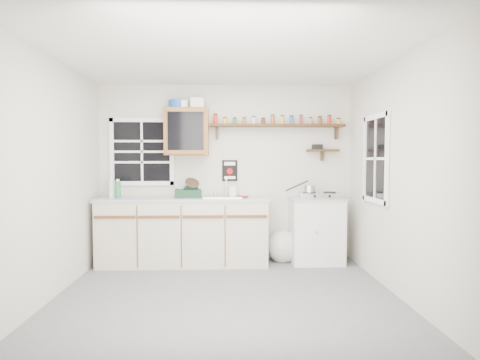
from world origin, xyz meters
The scene contains 18 objects.
room centered at (0.00, 0.00, 1.25)m, with size 3.64×3.24×2.54m.
main_cabinet centered at (-0.58, 1.30, 0.46)m, with size 2.31×0.63×0.92m.
right_cabinet centered at (1.25, 1.32, 0.46)m, with size 0.73×0.57×0.91m.
sink centered at (-0.05, 1.30, 0.93)m, with size 0.52×0.44×0.29m.
upper_cabinet centered at (-0.55, 1.44, 1.82)m, with size 0.60×0.32×0.65m.
upper_cabinet_clutter centered at (-0.58, 1.44, 2.21)m, with size 0.49×0.24×0.14m.
spice_shelf centered at (0.72, 1.51, 1.93)m, with size 1.91×0.18×0.35m.
secondary_shelf centered at (1.36, 1.52, 1.58)m, with size 0.45×0.16×0.24m.
warning_sign centered at (0.05, 1.59, 1.28)m, with size 0.22×0.02×0.30m.
window_back centered at (-1.20, 1.59, 1.55)m, with size 0.93×0.03×0.98m.
window_right centered at (1.79, 0.55, 1.45)m, with size 0.03×0.78×1.08m.
water_bottles centered at (-1.51, 1.28, 1.04)m, with size 0.17×0.08×0.28m.
dish_rack centered at (-0.51, 1.32, 1.01)m, with size 0.39×0.31×0.27m.
soap_bottle centered at (0.10, 1.44, 1.02)m, with size 0.09×0.10×0.21m, color white.
rag centered at (0.20, 1.26, 0.93)m, with size 0.15×0.13×0.02m, color maroon.
hotplate centered at (1.29, 1.30, 0.95)m, with size 0.58×0.34×0.08m.
saucepan centered at (1.14, 1.31, 1.03)m, with size 0.40×0.20×0.17m.
trash_bag centered at (0.80, 1.40, 0.21)m, with size 0.43×0.39×0.49m.
Camera 1 is at (-0.00, -4.18, 1.45)m, focal length 30.00 mm.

